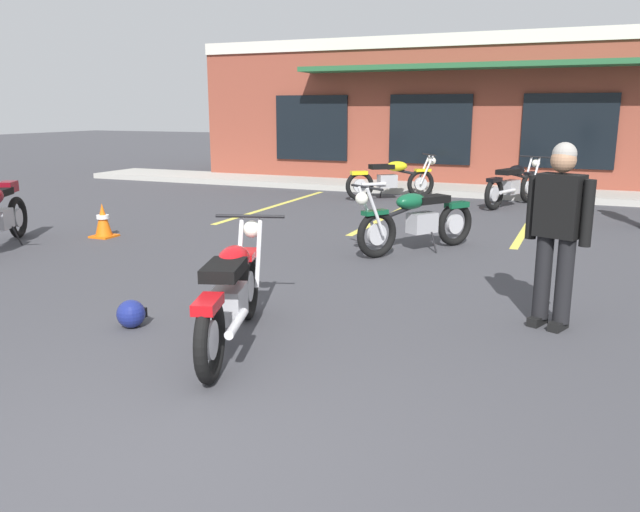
% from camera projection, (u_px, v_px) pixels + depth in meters
% --- Properties ---
extents(ground_plane, '(80.00, 80.00, 0.00)m').
position_uv_depth(ground_plane, '(371.00, 287.00, 7.17)').
color(ground_plane, '#3D3D42').
extents(sidewalk_kerb, '(22.00, 1.80, 0.14)m').
position_uv_depth(sidewalk_kerb, '(489.00, 191.00, 14.91)').
color(sidewalk_kerb, '#A8A59E').
rests_on(sidewalk_kerb, ground_plane).
extents(brick_storefront_building, '(16.10, 6.90, 3.72)m').
position_uv_depth(brick_storefront_building, '(513.00, 112.00, 17.80)').
color(brick_storefront_building, brown).
rests_on(brick_storefront_building, ground_plane).
extents(painted_stall_lines, '(7.63, 4.80, 0.01)m').
position_uv_depth(painted_stall_lines, '(458.00, 217.00, 11.70)').
color(painted_stall_lines, '#DBCC4C').
rests_on(painted_stall_lines, ground_plane).
extents(motorcycle_foreground_classic, '(1.00, 2.04, 0.98)m').
position_uv_depth(motorcycle_foreground_classic, '(232.00, 292.00, 5.30)').
color(motorcycle_foreground_classic, black).
rests_on(motorcycle_foreground_classic, ground_plane).
extents(motorcycle_red_sportbike, '(1.40, 1.84, 0.98)m').
position_uv_depth(motorcycle_red_sportbike, '(417.00, 219.00, 8.83)').
color(motorcycle_red_sportbike, black).
rests_on(motorcycle_red_sportbike, ground_plane).
extents(motorcycle_silver_naked, '(1.06, 2.01, 0.98)m').
position_uv_depth(motorcycle_silver_naked, '(513.00, 184.00, 12.98)').
color(motorcycle_silver_naked, black).
rests_on(motorcycle_silver_naked, ground_plane).
extents(motorcycle_green_cafe_racer, '(1.76, 1.52, 0.98)m').
position_uv_depth(motorcycle_green_cafe_racer, '(392.00, 178.00, 13.99)').
color(motorcycle_green_cafe_racer, black).
rests_on(motorcycle_green_cafe_racer, ground_plane).
extents(person_in_black_shirt, '(0.60, 0.37, 1.68)m').
position_uv_depth(person_in_black_shirt, '(558.00, 225.00, 5.66)').
color(person_in_black_shirt, black).
rests_on(person_in_black_shirt, ground_plane).
extents(helmet_on_pavement, '(0.26, 0.26, 0.26)m').
position_uv_depth(helmet_on_pavement, '(131.00, 314.00, 5.81)').
color(helmet_on_pavement, navy).
rests_on(helmet_on_pavement, ground_plane).
extents(traffic_cone, '(0.34, 0.34, 0.53)m').
position_uv_depth(traffic_cone, '(103.00, 221.00, 9.88)').
color(traffic_cone, orange).
rests_on(traffic_cone, ground_plane).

